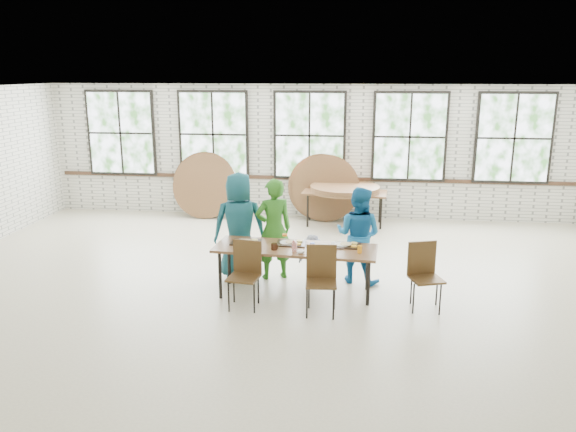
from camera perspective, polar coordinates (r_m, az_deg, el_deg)
name	(u,v)px	position (r m, az deg, el deg)	size (l,w,h in m)	color
room	(309,138)	(12.68, 2.20, 7.97)	(12.00, 12.00, 12.00)	beige
dining_table	(295,250)	(8.34, 0.75, -3.51)	(2.45, 0.97, 0.74)	brown
chair_near_left	(246,268)	(8.01, -4.33, -5.32)	(0.47, 0.46, 0.95)	#483018
chair_near_right	(321,273)	(7.80, 3.40, -5.85)	(0.44, 0.43, 0.95)	#483018
chair_spare	(424,270)	(8.16, 13.64, -5.32)	(0.52, 0.51, 0.95)	#483018
adult_teal	(239,225)	(9.05, -4.95, -0.96)	(0.84, 0.55, 1.73)	#1C546A
adult_green	(274,229)	(8.97, -1.47, -1.34)	(0.60, 0.39, 1.64)	#2B6E1D
toddler	(312,257)	(9.04, 2.46, -4.20)	(0.48, 0.28, 0.74)	#141940
adult_blue	(358,235)	(8.90, 7.16, -1.93)	(0.75, 0.58, 1.54)	#1765A2
storage_table	(345,194)	(12.22, 5.78, 2.23)	(1.85, 0.89, 0.74)	brown
tabletop_clutter	(302,246)	(8.30, 1.40, -3.05)	(1.97, 0.65, 0.11)	black
round_tops_stacked	(345,189)	(12.20, 5.79, 2.78)	(1.50, 1.50, 0.13)	brown
round_tops_leaning	(263,187)	(12.72, -2.52, 3.00)	(4.29, 0.48, 1.49)	brown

